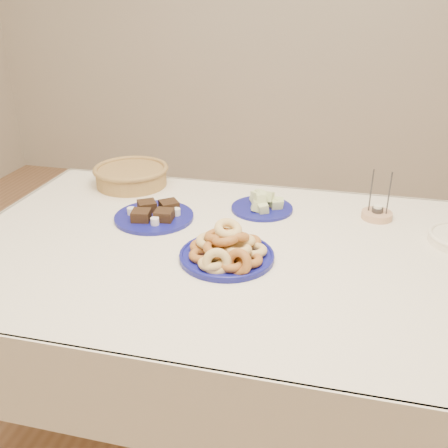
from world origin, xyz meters
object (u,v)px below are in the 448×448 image
(dining_table, at_px, (228,275))
(candle_holder, at_px, (377,214))
(donut_platter, at_px, (227,249))
(wicker_basket, at_px, (131,175))
(melon_plate, at_px, (263,204))
(brownie_plate, at_px, (155,215))

(dining_table, distance_m, candle_holder, 0.57)
(donut_platter, relative_size, candle_holder, 1.75)
(wicker_basket, bearing_deg, donut_platter, -44.59)
(dining_table, distance_m, melon_plate, 0.34)
(dining_table, bearing_deg, donut_platter, -78.69)
(melon_plate, bearing_deg, donut_platter, -96.18)
(dining_table, distance_m, brownie_plate, 0.35)
(donut_platter, xyz_separation_m, wicker_basket, (-0.52, 0.51, 0.01))
(brownie_plate, relative_size, candle_holder, 2.06)
(donut_platter, xyz_separation_m, brownie_plate, (-0.31, 0.22, -0.02))
(melon_plate, height_order, candle_holder, candle_holder)
(dining_table, height_order, melon_plate, melon_plate)
(donut_platter, distance_m, brownie_plate, 0.38)
(dining_table, height_order, candle_holder, candle_holder)
(melon_plate, xyz_separation_m, wicker_basket, (-0.56, 0.12, 0.02))
(wicker_basket, relative_size, candle_holder, 2.15)
(wicker_basket, bearing_deg, melon_plate, -12.18)
(dining_table, distance_m, donut_platter, 0.16)
(melon_plate, bearing_deg, dining_table, -100.77)
(dining_table, relative_size, donut_platter, 5.58)
(wicker_basket, bearing_deg, dining_table, -40.52)
(dining_table, relative_size, wicker_basket, 4.53)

